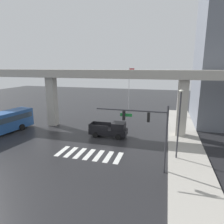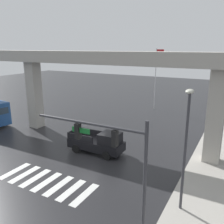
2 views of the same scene
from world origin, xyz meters
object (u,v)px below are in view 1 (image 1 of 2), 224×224
(pickup_truck, at_px, (110,130))
(street_lamp_near_corner, at_px, (179,117))
(traffic_signal_mast, at_px, (147,125))
(flagpole, at_px, (129,86))

(pickup_truck, distance_m, street_lamp_near_corner, 10.25)
(traffic_signal_mast, height_order, street_lamp_near_corner, street_lamp_near_corner)
(traffic_signal_mast, bearing_deg, street_lamp_near_corner, 47.22)
(pickup_truck, height_order, traffic_signal_mast, traffic_signal_mast)
(traffic_signal_mast, bearing_deg, flagpole, 104.05)
(traffic_signal_mast, distance_m, flagpole, 26.28)
(flagpole, bearing_deg, traffic_signal_mast, -75.95)
(pickup_truck, height_order, street_lamp_near_corner, street_lamp_near_corner)
(traffic_signal_mast, relative_size, street_lamp_near_corner, 0.90)
(pickup_truck, height_order, flagpole, flagpole)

